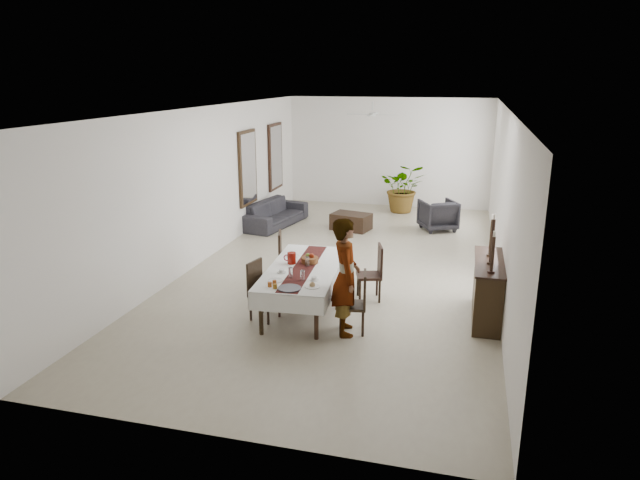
{
  "coord_description": "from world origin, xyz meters",
  "views": [
    {
      "loc": [
        2.35,
        -10.94,
        3.82
      ],
      "look_at": [
        -0.07,
        -1.72,
        1.05
      ],
      "focal_mm": 32.0,
      "sensor_mm": 36.0,
      "label": 1
    }
  ],
  "objects_px": {
    "sideboard_body": "(487,291)",
    "sofa": "(275,213)",
    "dining_table_top": "(304,269)",
    "woman": "(346,277)",
    "red_pitcher": "(292,258)"
  },
  "relations": [
    {
      "from": "dining_table_top",
      "to": "woman",
      "type": "bearing_deg",
      "value": -44.14
    },
    {
      "from": "red_pitcher",
      "to": "sideboard_body",
      "type": "distance_m",
      "value": 3.25
    },
    {
      "from": "dining_table_top",
      "to": "sofa",
      "type": "relative_size",
      "value": 1.06
    },
    {
      "from": "red_pitcher",
      "to": "sofa",
      "type": "distance_m",
      "value": 5.47
    },
    {
      "from": "dining_table_top",
      "to": "sideboard_body",
      "type": "height_order",
      "value": "sideboard_body"
    },
    {
      "from": "sideboard_body",
      "to": "dining_table_top",
      "type": "bearing_deg",
      "value": -173.06
    },
    {
      "from": "dining_table_top",
      "to": "red_pitcher",
      "type": "bearing_deg",
      "value": 149.04
    },
    {
      "from": "dining_table_top",
      "to": "woman",
      "type": "relative_size",
      "value": 1.29
    },
    {
      "from": "dining_table_top",
      "to": "sofa",
      "type": "distance_m",
      "value": 5.67
    },
    {
      "from": "red_pitcher",
      "to": "woman",
      "type": "xyz_separation_m",
      "value": [
        1.12,
        -0.86,
        0.07
      ]
    },
    {
      "from": "dining_table_top",
      "to": "red_pitcher",
      "type": "relative_size",
      "value": 12.0
    },
    {
      "from": "dining_table_top",
      "to": "sofa",
      "type": "height_order",
      "value": "dining_table_top"
    },
    {
      "from": "sideboard_body",
      "to": "sofa",
      "type": "height_order",
      "value": "sideboard_body"
    },
    {
      "from": "dining_table_top",
      "to": "woman",
      "type": "distance_m",
      "value": 1.15
    },
    {
      "from": "dining_table_top",
      "to": "sideboard_body",
      "type": "relative_size",
      "value": 1.47
    }
  ]
}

